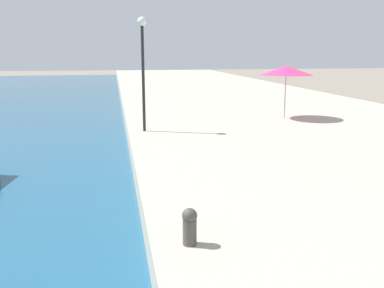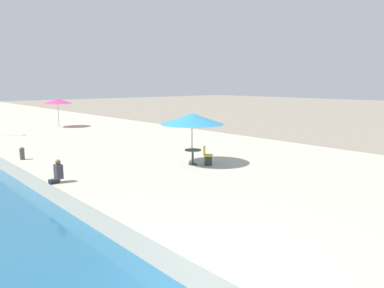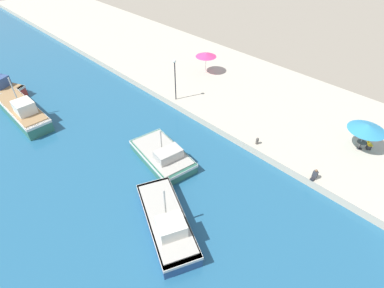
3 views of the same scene
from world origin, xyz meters
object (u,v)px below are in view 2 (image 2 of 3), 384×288
Objects in this scene: person_at_quay at (57,173)px; cafe_table at (193,154)px; mooring_bollard at (22,153)px; cafe_chair_left at (208,158)px; cafe_umbrella_pink at (192,119)px; cafe_umbrella_white at (58,101)px.

cafe_table is at bearing -9.09° from person_at_quay.
cafe_table is 1.22× the size of mooring_bollard.
cafe_chair_left is at bearing -48.63° from cafe_table.
cafe_umbrella_pink is 9.02m from mooring_bollard.
cafe_umbrella_white is 20.19m from person_at_quay.
person_at_quay is (-6.70, 1.54, 0.08)m from cafe_chair_left.
cafe_umbrella_white reaches higher than mooring_bollard.
cafe_chair_left reaches higher than mooring_bollard.
cafe_umbrella_pink is 2.05m from cafe_chair_left.
cafe_chair_left is at bearing -12.93° from person_at_quay.
cafe_umbrella_white reaches higher than cafe_table.
cafe_umbrella_white is at bearing 61.63° from mooring_bollard.
cafe_table is 6.30m from person_at_quay.
person_at_quay is (-7.39, -18.69, -1.91)m from cafe_umbrella_white.
cafe_umbrella_pink is 1.19× the size of cafe_umbrella_white.
cafe_table is (-0.02, -0.09, -1.69)m from cafe_umbrella_pink.
person_at_quay is at bearing 170.91° from cafe_table.
cafe_umbrella_white reaches higher than cafe_chair_left.
mooring_bollard is at bearing -118.37° from cafe_umbrella_white.
cafe_umbrella_pink is 3.25× the size of person_at_quay.
cafe_umbrella_pink is 3.80× the size of cafe_table.
person_at_quay reaches higher than cafe_table.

